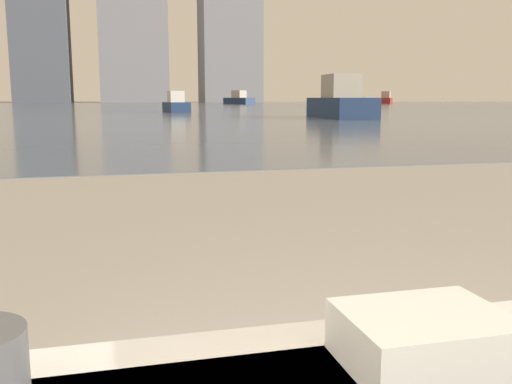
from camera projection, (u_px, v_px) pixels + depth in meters
towel_stack at (424, 339)px, 0.83m from camera, size 0.23×0.19×0.08m
harbor_water at (112, 107)px, 59.43m from camera, size 180.00×110.00×0.01m
harbor_boat_0 at (355, 99)px, 77.99m from camera, size 4.59×5.67×2.07m
harbor_boat_1 at (176, 105)px, 36.52m from camera, size 1.44×3.64×1.34m
harbor_boat_2 at (239, 99)px, 83.81m from camera, size 3.95×5.53×1.98m
harbor_boat_3 at (341, 103)px, 25.73m from camera, size 2.19×5.31×1.95m
harbor_boat_4 at (386, 99)px, 90.77m from camera, size 4.23×5.32×1.93m
skyline_tower_4 at (230, 31)px, 116.57m from camera, size 12.00×8.94×29.00m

